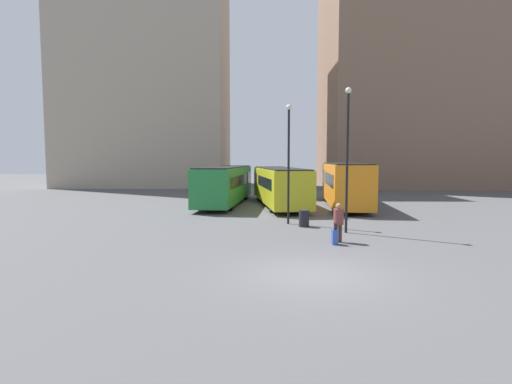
# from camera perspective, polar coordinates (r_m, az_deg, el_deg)

# --- Properties ---
(ground_plane) EXTENTS (160.00, 160.00, 0.00)m
(ground_plane) POSITION_cam_1_polar(r_m,az_deg,el_deg) (12.23, 8.05, -11.57)
(ground_plane) COLOR #4C4C4F
(building_block_left) EXTENTS (20.25, 12.96, 33.37)m
(building_block_left) POSITION_cam_1_polar(r_m,az_deg,el_deg) (55.83, -15.35, 18.27)
(building_block_left) COLOR tan
(building_block_left) RESTS_ON ground_plane
(building_block_right) EXTENTS (27.47, 16.78, 30.50)m
(building_block_right) POSITION_cam_1_polar(r_m,az_deg,el_deg) (57.61, 24.21, 16.13)
(building_block_right) COLOR #7F604C
(building_block_right) RESTS_ON ground_plane
(bus_0) EXTENTS (3.50, 12.26, 2.87)m
(bus_0) POSITION_cam_1_polar(r_m,az_deg,el_deg) (30.64, -4.34, 1.23)
(bus_0) COLOR #237A38
(bus_0) RESTS_ON ground_plane
(bus_1) EXTENTS (3.99, 11.85, 2.80)m
(bus_1) POSITION_cam_1_polar(r_m,az_deg,el_deg) (29.40, 3.33, 1.02)
(bus_1) COLOR gold
(bus_1) RESTS_ON ground_plane
(bus_2) EXTENTS (3.35, 11.09, 3.15)m
(bus_2) POSITION_cam_1_polar(r_m,az_deg,el_deg) (29.59, 12.59, 1.27)
(bus_2) COLOR orange
(bus_2) RESTS_ON ground_plane
(traveler) EXTENTS (0.43, 0.43, 1.62)m
(traveler) POSITION_cam_1_polar(r_m,az_deg,el_deg) (16.80, 11.71, -3.81)
(traveler) COLOR #4C3828
(traveler) RESTS_ON ground_plane
(suitcase) EXTENTS (0.23, 0.34, 0.87)m
(suitcase) POSITION_cam_1_polar(r_m,az_deg,el_deg) (16.42, 11.17, -6.30)
(suitcase) COLOR #334CB2
(suitcase) RESTS_ON ground_plane
(lamp_post_0) EXTENTS (0.28, 0.28, 6.67)m
(lamp_post_0) POSITION_cam_1_polar(r_m,az_deg,el_deg) (18.87, 12.92, 5.91)
(lamp_post_0) COLOR black
(lamp_post_0) RESTS_ON ground_plane
(lamp_post_1) EXTENTS (0.28, 0.28, 6.25)m
(lamp_post_1) POSITION_cam_1_polar(r_m,az_deg,el_deg) (21.01, 4.68, 5.28)
(lamp_post_1) COLOR black
(lamp_post_1) RESTS_ON ground_plane
(trash_bin) EXTENTS (0.52, 0.52, 0.85)m
(trash_bin) POSITION_cam_1_polar(r_m,az_deg,el_deg) (20.42, 6.87, -3.76)
(trash_bin) COLOR black
(trash_bin) RESTS_ON ground_plane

